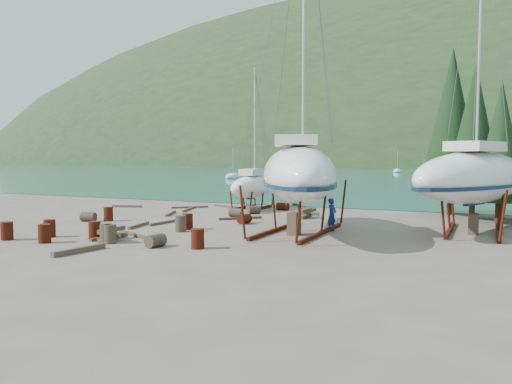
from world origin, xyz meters
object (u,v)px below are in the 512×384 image
at_px(large_sailboat_near, 298,173).
at_px(small_sailboat_shore, 253,186).
at_px(large_sailboat_far, 475,177).
at_px(worker, 332,215).

xyz_separation_m(large_sailboat_near, small_sailboat_shore, (-7.46, 10.16, -1.38)).
relative_size(large_sailboat_near, small_sailboat_shore, 1.82).
bearing_deg(large_sailboat_far, worker, -137.30).
height_order(small_sailboat_shore, worker, small_sailboat_shore).
bearing_deg(small_sailboat_shore, large_sailboat_far, -23.24).
height_order(large_sailboat_near, large_sailboat_far, large_sailboat_near).
bearing_deg(large_sailboat_far, large_sailboat_near, -131.67).
distance_m(small_sailboat_shore, worker, 12.41).
bearing_deg(worker, large_sailboat_near, 150.96).
xyz_separation_m(small_sailboat_shore, worker, (8.85, -8.66, -0.90)).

